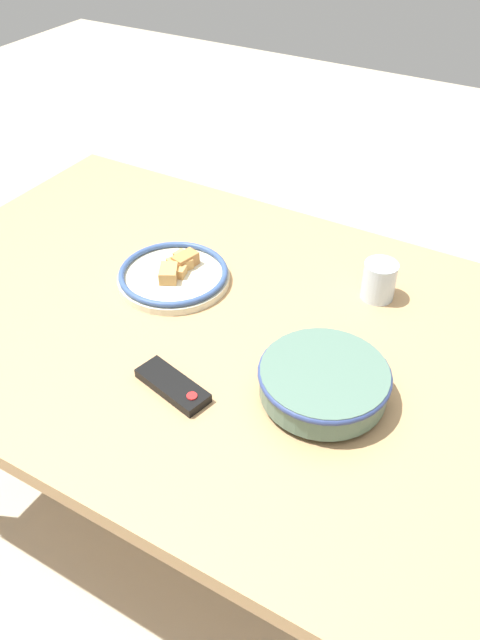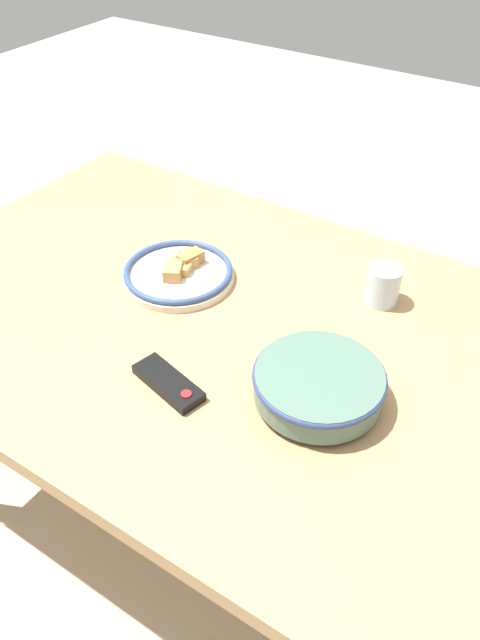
# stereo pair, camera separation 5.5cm
# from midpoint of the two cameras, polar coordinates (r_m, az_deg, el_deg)

# --- Properties ---
(ground_plane) EXTENTS (8.00, 8.00, 0.00)m
(ground_plane) POSITION_cam_midpoint_polar(r_m,az_deg,el_deg) (1.96, -1.62, -16.58)
(ground_plane) COLOR #B7A88E
(dining_table) EXTENTS (1.51, 1.02, 0.75)m
(dining_table) POSITION_cam_midpoint_polar(r_m,az_deg,el_deg) (1.44, -2.11, -1.58)
(dining_table) COLOR tan
(dining_table) RESTS_ON ground_plane
(noodle_bowl) EXTENTS (0.25, 0.25, 0.07)m
(noodle_bowl) POSITION_cam_midpoint_polar(r_m,az_deg,el_deg) (1.18, 8.53, -5.86)
(noodle_bowl) COLOR #4C6B5B
(noodle_bowl) RESTS_ON dining_table
(food_plate) EXTENTS (0.27, 0.27, 0.05)m
(food_plate) POSITION_cam_midpoint_polar(r_m,az_deg,el_deg) (1.49, -4.58, 4.32)
(food_plate) COLOR beige
(food_plate) RESTS_ON dining_table
(tv_remote) EXTENTS (0.17, 0.09, 0.02)m
(tv_remote) POSITION_cam_midpoint_polar(r_m,az_deg,el_deg) (1.22, -5.28, -5.77)
(tv_remote) COLOR black
(tv_remote) RESTS_ON dining_table
(drinking_glass) EXTENTS (0.08, 0.08, 0.09)m
(drinking_glass) POSITION_cam_midpoint_polar(r_m,az_deg,el_deg) (1.44, 14.04, 3.09)
(drinking_glass) COLOR silver
(drinking_glass) RESTS_ON dining_table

